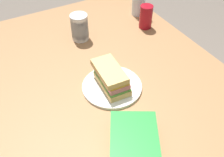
{
  "coord_description": "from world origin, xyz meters",
  "views": [
    {
      "loc": [
        -0.55,
        0.31,
        1.52
      ],
      "look_at": [
        0.09,
        -0.04,
        0.82
      ],
      "focal_mm": 41.37,
      "sensor_mm": 36.0,
      "label": 1
    }
  ],
  "objects_px": {
    "dining_table": "(114,120)",
    "chip_bag": "(134,147)",
    "soda_can_red": "(146,17)",
    "paper_plate": "(112,86)",
    "sandwich": "(111,78)",
    "plastic_cup_stack": "(80,27)"
  },
  "relations": [
    {
      "from": "chip_bag",
      "to": "dining_table",
      "type": "bearing_deg",
      "value": 18.55
    },
    {
      "from": "dining_table",
      "to": "sandwich",
      "type": "height_order",
      "value": "sandwich"
    },
    {
      "from": "paper_plate",
      "to": "plastic_cup_stack",
      "type": "bearing_deg",
      "value": -4.5
    },
    {
      "from": "paper_plate",
      "to": "soda_can_red",
      "type": "xyz_separation_m",
      "value": [
        0.31,
        -0.37,
        0.06
      ]
    },
    {
      "from": "chip_bag",
      "to": "plastic_cup_stack",
      "type": "xyz_separation_m",
      "value": [
        0.67,
        -0.11,
        0.03
      ]
    },
    {
      "from": "soda_can_red",
      "to": "plastic_cup_stack",
      "type": "xyz_separation_m",
      "value": [
        0.07,
        0.34,
        0.0
      ]
    },
    {
      "from": "paper_plate",
      "to": "chip_bag",
      "type": "xyz_separation_m",
      "value": [
        -0.29,
        0.08,
        0.03
      ]
    },
    {
      "from": "sandwich",
      "to": "chip_bag",
      "type": "relative_size",
      "value": 0.82
    },
    {
      "from": "sandwich",
      "to": "chip_bag",
      "type": "height_order",
      "value": "sandwich"
    },
    {
      "from": "dining_table",
      "to": "paper_plate",
      "type": "relative_size",
      "value": 6.94
    },
    {
      "from": "dining_table",
      "to": "chip_bag",
      "type": "distance_m",
      "value": 0.24
    },
    {
      "from": "chip_bag",
      "to": "sandwich",
      "type": "bearing_deg",
      "value": 14.36
    },
    {
      "from": "soda_can_red",
      "to": "chip_bag",
      "type": "relative_size",
      "value": 0.53
    },
    {
      "from": "paper_plate",
      "to": "sandwich",
      "type": "xyz_separation_m",
      "value": [
        0.0,
        0.0,
        0.05
      ]
    },
    {
      "from": "dining_table",
      "to": "paper_plate",
      "type": "height_order",
      "value": "paper_plate"
    },
    {
      "from": "plastic_cup_stack",
      "to": "dining_table",
      "type": "bearing_deg",
      "value": 171.16
    },
    {
      "from": "plastic_cup_stack",
      "to": "sandwich",
      "type": "bearing_deg",
      "value": 175.2
    },
    {
      "from": "paper_plate",
      "to": "chip_bag",
      "type": "distance_m",
      "value": 0.3
    },
    {
      "from": "sandwich",
      "to": "plastic_cup_stack",
      "type": "distance_m",
      "value": 0.38
    },
    {
      "from": "dining_table",
      "to": "plastic_cup_stack",
      "type": "distance_m",
      "value": 0.5
    },
    {
      "from": "sandwich",
      "to": "plastic_cup_stack",
      "type": "relative_size",
      "value": 1.43
    },
    {
      "from": "soda_can_red",
      "to": "chip_bag",
      "type": "bearing_deg",
      "value": 142.95
    }
  ]
}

